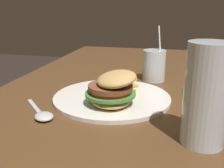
# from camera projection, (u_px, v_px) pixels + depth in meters

# --- Properties ---
(dining_table) EXTENTS (1.69, 1.10, 0.76)m
(dining_table) POSITION_uv_depth(u_px,v_px,m) (178.00, 149.00, 0.71)
(dining_table) COLOR brown
(dining_table) RESTS_ON ground_plane
(meal_plate_near) EXTENTS (0.32, 0.32, 0.10)m
(meal_plate_near) POSITION_uv_depth(u_px,v_px,m) (113.00, 93.00, 0.68)
(meal_plate_near) COLOR white
(meal_plate_near) RESTS_ON dining_table
(beer_glass) EXTENTS (0.08, 0.08, 0.19)m
(beer_glass) POSITION_uv_depth(u_px,v_px,m) (206.00, 98.00, 0.47)
(beer_glass) COLOR silver
(beer_glass) RESTS_ON dining_table
(juice_glass) EXTENTS (0.08, 0.08, 0.18)m
(juice_glass) POSITION_uv_depth(u_px,v_px,m) (154.00, 66.00, 0.88)
(juice_glass) COLOR silver
(juice_glass) RESTS_ON dining_table
(spoon) EXTENTS (0.14, 0.13, 0.01)m
(spoon) POSITION_uv_depth(u_px,v_px,m) (43.00, 115.00, 0.60)
(spoon) COLOR silver
(spoon) RESTS_ON dining_table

